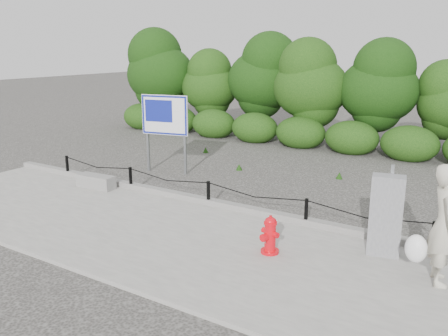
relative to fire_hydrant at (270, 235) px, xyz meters
The scene contains 10 objects.
ground 3.00m from the fire_hydrant, 146.41° to the left, with size 90.00×90.00×0.00m, color #2D2B28.
sidewalk 2.53m from the fire_hydrant, behind, with size 14.00×4.00×0.08m, color gray.
curb 3.01m from the fire_hydrant, 145.61° to the left, with size 14.00×0.22×0.14m, color slate.
chain_barrier 2.97m from the fire_hydrant, 146.41° to the left, with size 10.06×0.06×0.60m.
treeline 10.97m from the fire_hydrant, 101.81° to the left, with size 20.54×3.63×4.58m.
fire_hydrant is the anchor object (origin of this frame).
pedestrian 2.89m from the fire_hydrant, ahead, with size 0.87×0.83×1.97m.
concrete_block 5.96m from the fire_hydrant, 168.24° to the left, with size 1.09×0.38×0.35m, color gray.
utility_cabinet 2.12m from the fire_hydrant, 30.64° to the left, with size 0.62×0.46×1.65m.
advertising_sign 6.65m from the fire_hydrant, 145.85° to the left, with size 1.47×0.41×2.38m.
Camera 1 is at (6.08, -8.94, 3.80)m, focal length 38.00 mm.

